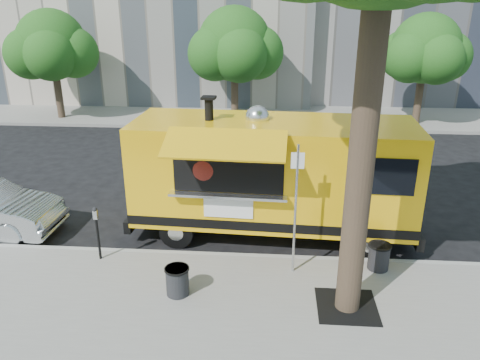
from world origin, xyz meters
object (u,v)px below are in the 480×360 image
Objects in this scene: sign_post at (296,203)px; parking_meter at (97,227)px; far_tree_c at (425,49)px; food_truck at (271,174)px; trash_bin_left at (177,280)px; far_tree_b at (234,44)px; trash_bin_right at (379,256)px; far_tree_a at (52,45)px.

parking_meter is at bearing 177.48° from sign_post.
food_truck is (-7.00, -11.91, -2.00)m from far_tree_c.
parking_meter is 2.52m from trash_bin_left.
far_tree_b is 8.94× the size of trash_bin_right.
food_truck reaches higher than trash_bin_right.
food_truck is at bearing -80.71° from far_tree_b.
parking_meter reaches higher than trash_bin_left.
far_tree_b reaches higher than trash_bin_right.
far_tree_a is 16.27m from food_truck.
trash_bin_right is at bearing -72.18° from far_tree_b.
far_tree_a is at bearing 117.15° from parking_meter.
far_tree_b is at bearing 102.15° from food_truck.
sign_post is 2.25× the size of parking_meter.
far_tree_b is at bearing 100.15° from sign_post.
trash_bin_left is (-2.42, -1.07, -1.37)m from sign_post.
sign_post is at bearing -2.52° from parking_meter.
trash_bin_right is (6.50, 0.05, -0.50)m from parking_meter.
sign_post is 4.64m from parking_meter.
sign_post reaches higher than trash_bin_right.
far_tree_b is (9.00, 0.40, 0.06)m from far_tree_a.
parking_meter is 2.15× the size of trash_bin_left.
far_tree_a is 18.00m from far_tree_c.
far_tree_c is (18.00, 0.10, -0.06)m from far_tree_a.
far_tree_c is at bearing 62.41° from food_truck.
trash_bin_left reaches higher than trash_bin_right.
far_tree_b is 1.83× the size of sign_post.
sign_post is at bearing -114.81° from far_tree_c.
far_tree_a is at bearing -179.68° from far_tree_c.
trash_bin_left is (2.13, -1.27, -0.50)m from parking_meter.
trash_bin_right is (4.37, 1.32, -0.00)m from trash_bin_left.
far_tree_a is 18.14m from sign_post.
food_truck reaches higher than sign_post.
far_tree_c is at bearing -1.91° from far_tree_b.
far_tree_b is 15.68m from trash_bin_left.
trash_bin_right is (-4.50, -13.70, -3.24)m from far_tree_c.
trash_bin_right is (2.50, -1.79, -1.24)m from food_truck.
far_tree_c reaches higher than sign_post.
far_tree_b reaches higher than far_tree_a.
far_tree_a is 15.59m from parking_meter.
trash_bin_right is (4.50, -14.00, -3.35)m from far_tree_b.
trash_bin_left is at bearing -120.58° from far_tree_c.
trash_bin_right is at bearing -32.69° from food_truck.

